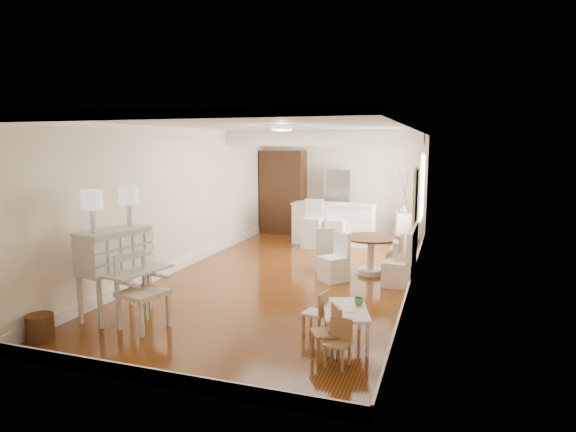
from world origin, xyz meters
The scene contains 20 objects.
room centered at (0.04, 0.32, 1.98)m, with size 9.00×9.04×2.82m.
secretary_bureau centered at (-1.70, -2.90, 0.64)m, with size 1.00×1.02×1.28m, color beige.
gustavian_armchair centered at (-1.05, -3.18, 0.51)m, with size 0.59×0.59×1.02m, color beige.
wicker_basket centered at (-2.05, -3.95, 0.17)m, with size 0.34×0.34×0.34m, color #523119.
kids_table centered at (1.64, -2.79, 0.22)m, with size 0.53×0.89×0.44m, color silver.
kids_chair_a centered at (1.51, -3.29, 0.32)m, with size 0.30×0.30×0.63m, color #9E6A48.
kids_chair_b centered at (1.20, -2.64, 0.30)m, with size 0.29×0.29×0.59m, color #B97C54.
kids_chair_c centered at (1.69, -3.46, 0.27)m, with size 0.26×0.26×0.54m, color #AA7D4D.
banquette centered at (1.99, 0.50, 0.49)m, with size 0.52×1.60×0.98m, color silver.
dining_table centered at (1.43, 0.58, 0.36)m, with size 1.07×1.07×0.73m, color #492817.
slip_chair_near centered at (0.86, -0.12, 0.44)m, with size 0.42×0.44×0.89m, color white.
slip_chair_far centered at (0.50, 0.70, 0.43)m, with size 0.41×0.42×0.86m, color silver.
breakfast_counter centered at (0.10, 3.10, 0.52)m, with size 2.05×0.65×1.03m, color white.
bar_stool_left centered at (-0.29, 2.51, 0.58)m, with size 0.46×0.46×1.16m, color white.
bar_stool_right centered at (0.25, 2.69, 0.54)m, with size 0.44×0.44×1.09m, color white.
pantry_cabinet centered at (-1.60, 4.18, 1.15)m, with size 1.20×0.60×2.30m, color #381E11.
fridge centered at (0.30, 4.15, 0.90)m, with size 0.75×0.65×1.80m, color silver.
sideboard centered at (1.76, 3.62, 0.40)m, with size 0.37×0.83×0.79m, color white.
pencil_cup centered at (1.77, -2.59, 0.49)m, with size 0.12×0.12×0.10m, color #62A867.
branch_vase centered at (1.75, 3.63, 0.89)m, with size 0.19×0.19×0.20m, color silver.
Camera 1 is at (2.79, -8.47, 2.46)m, focal length 30.00 mm.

